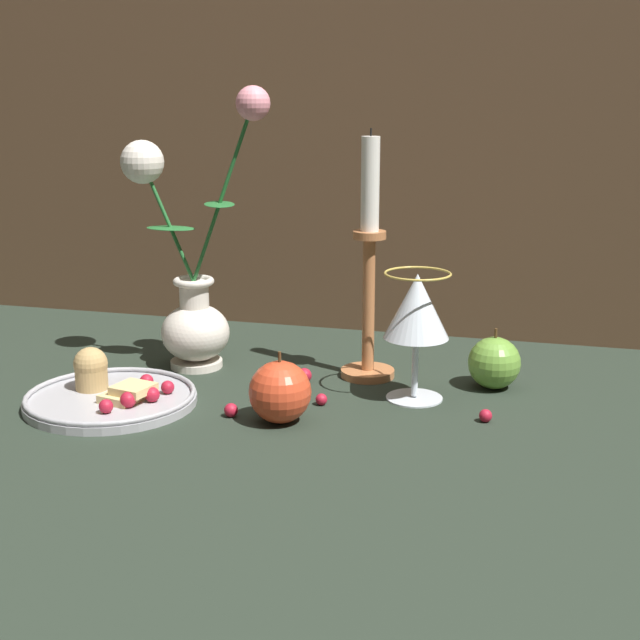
% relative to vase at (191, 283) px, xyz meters
% --- Properties ---
extents(ground_plane, '(2.40, 2.40, 0.00)m').
position_rel_vase_xyz_m(ground_plane, '(0.15, -0.08, -0.12)').
color(ground_plane, '#232D23').
rests_on(ground_plane, ground).
extents(vase, '(0.21, 0.09, 0.38)m').
position_rel_vase_xyz_m(vase, '(0.00, 0.00, 0.00)').
color(vase, silver).
rests_on(vase, ground_plane).
extents(plate_with_pastries, '(0.21, 0.21, 0.06)m').
position_rel_vase_xyz_m(plate_with_pastries, '(-0.04, -0.17, -0.11)').
color(plate_with_pastries, '#A3A3A8').
rests_on(plate_with_pastries, ground_plane).
extents(wine_glass, '(0.08, 0.08, 0.16)m').
position_rel_vase_xyz_m(wine_glass, '(0.32, -0.05, -0.01)').
color(wine_glass, silver).
rests_on(wine_glass, ground_plane).
extents(candlestick, '(0.07, 0.07, 0.33)m').
position_rel_vase_xyz_m(candlestick, '(0.24, 0.02, 0.02)').
color(candlestick, '#B77042').
rests_on(candlestick, ground_plane).
extents(apple_beside_vase, '(0.07, 0.07, 0.08)m').
position_rel_vase_xyz_m(apple_beside_vase, '(0.18, -0.17, -0.08)').
color(apple_beside_vase, '#D14223').
rests_on(apple_beside_vase, ground_plane).
extents(apple_near_glass, '(0.07, 0.07, 0.08)m').
position_rel_vase_xyz_m(apple_near_glass, '(0.41, 0.02, -0.09)').
color(apple_near_glass, '#669938').
rests_on(apple_near_glass, ground_plane).
extents(berry_near_plate, '(0.01, 0.01, 0.01)m').
position_rel_vase_xyz_m(berry_near_plate, '(0.21, -0.10, -0.11)').
color(berry_near_plate, '#AD192D').
rests_on(berry_near_plate, ground_plane).
extents(berry_front_center, '(0.02, 0.02, 0.02)m').
position_rel_vase_xyz_m(berry_front_center, '(0.12, -0.17, -0.11)').
color(berry_front_center, '#AD192D').
rests_on(berry_front_center, ground_plane).
extents(berry_by_glass_stem, '(0.02, 0.02, 0.02)m').
position_rel_vase_xyz_m(berry_by_glass_stem, '(0.41, -0.11, -0.11)').
color(berry_by_glass_stem, '#AD192D').
rests_on(berry_by_glass_stem, ground_plane).
extents(berry_under_candlestick, '(0.02, 0.02, 0.02)m').
position_rel_vase_xyz_m(berry_under_candlestick, '(0.17, -0.03, -0.11)').
color(berry_under_candlestick, '#AD192D').
rests_on(berry_under_candlestick, ground_plane).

